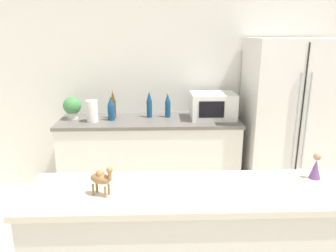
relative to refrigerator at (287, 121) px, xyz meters
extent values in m
cube|color=white|center=(-1.18, 0.39, 0.39)|extent=(8.00, 0.06, 2.55)
cube|color=silver|center=(-1.50, 0.06, -0.45)|extent=(1.93, 0.60, 0.87)
cube|color=#66605B|center=(-1.50, 0.06, 0.01)|extent=(1.96, 0.63, 0.03)
cube|color=silver|center=(0.00, 0.00, 0.00)|extent=(0.89, 0.68, 1.76)
cube|color=black|center=(0.00, -0.34, 0.00)|extent=(0.01, 0.01, 1.69)
cylinder|color=#B2B5BA|center=(-0.05, -0.36, 0.09)|extent=(0.02, 0.02, 0.97)
cylinder|color=#B2B5BA|center=(0.05, -0.36, 0.09)|extent=(0.02, 0.02, 0.97)
cube|color=beige|center=(-1.09, -1.81, 0.11)|extent=(2.06, 0.48, 0.03)
cylinder|color=silver|center=(-2.33, 0.10, 0.06)|extent=(0.11, 0.11, 0.08)
sphere|color=#478E4C|center=(-2.33, 0.10, 0.17)|extent=(0.19, 0.19, 0.19)
cylinder|color=white|center=(-2.10, -0.02, 0.14)|extent=(0.12, 0.12, 0.23)
cube|color=white|center=(-0.80, 0.08, 0.16)|extent=(0.48, 0.36, 0.28)
cube|color=black|center=(-0.85, -0.10, 0.16)|extent=(0.26, 0.01, 0.17)
cylinder|color=navy|center=(-1.29, 0.15, 0.11)|extent=(0.06, 0.06, 0.17)
cone|color=navy|center=(-1.29, 0.15, 0.24)|extent=(0.06, 0.06, 0.10)
cylinder|color=gold|center=(-1.29, 0.15, 0.30)|extent=(0.02, 0.02, 0.01)
cylinder|color=navy|center=(-1.91, 0.04, 0.10)|extent=(0.08, 0.08, 0.16)
cone|color=navy|center=(-1.91, 0.04, 0.23)|extent=(0.07, 0.07, 0.09)
cylinder|color=gold|center=(-1.91, 0.04, 0.28)|extent=(0.03, 0.03, 0.01)
cylinder|color=navy|center=(-1.50, 0.15, 0.12)|extent=(0.06, 0.06, 0.19)
cone|color=navy|center=(-1.50, 0.15, 0.26)|extent=(0.06, 0.06, 0.10)
cylinder|color=gold|center=(-1.50, 0.15, 0.32)|extent=(0.02, 0.02, 0.01)
cylinder|color=brown|center=(-1.90, 0.13, 0.12)|extent=(0.06, 0.06, 0.19)
cone|color=brown|center=(-1.90, 0.13, 0.27)|extent=(0.06, 0.06, 0.11)
cylinder|color=gold|center=(-1.90, 0.13, 0.33)|extent=(0.02, 0.02, 0.01)
ellipsoid|color=olive|center=(-1.71, -1.85, 0.22)|extent=(0.13, 0.10, 0.06)
sphere|color=olive|center=(-1.71, -1.85, 0.24)|extent=(0.04, 0.04, 0.04)
cylinder|color=olive|center=(-1.66, -1.88, 0.25)|extent=(0.02, 0.02, 0.06)
sphere|color=olive|center=(-1.66, -1.88, 0.28)|extent=(0.03, 0.03, 0.03)
cylinder|color=olive|center=(-1.67, -1.85, 0.16)|extent=(0.01, 0.01, 0.06)
cylinder|color=olive|center=(-1.68, -1.89, 0.16)|extent=(0.01, 0.01, 0.06)
cylinder|color=olive|center=(-1.73, -1.82, 0.16)|extent=(0.01, 0.01, 0.06)
cylinder|color=olive|center=(-1.75, -1.86, 0.16)|extent=(0.01, 0.01, 0.06)
cone|color=#6B4784|center=(-0.51, -1.70, 0.18)|extent=(0.07, 0.07, 0.11)
sphere|color=#A37A5B|center=(-0.51, -1.70, 0.26)|extent=(0.04, 0.04, 0.04)
camera|label=1|loc=(-1.42, -3.40, 0.94)|focal=35.00mm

